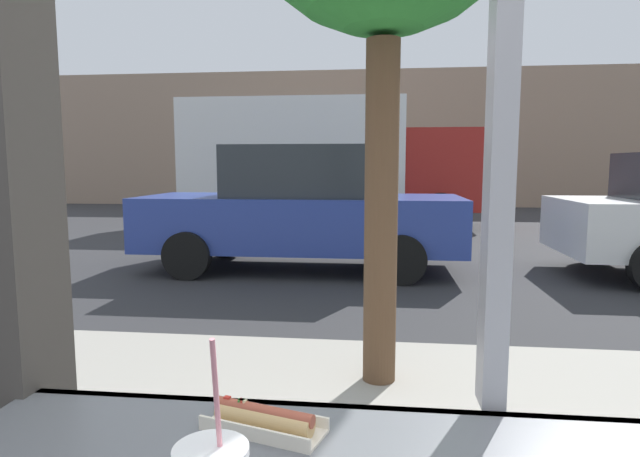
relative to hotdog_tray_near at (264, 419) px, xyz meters
name	(u,v)px	position (x,y,z in m)	size (l,w,h in m)	color
ground_plane	(393,254)	(0.46, 8.09, -1.02)	(60.00, 60.00, 0.00)	#2D2D30
sidewalk_strip	(423,443)	(0.46, 1.69, -0.95)	(16.00, 2.80, 0.13)	#9E998E
building_facade_far	(387,139)	(0.46, 19.35, 1.47)	(28.00, 1.20, 4.98)	gray
hotdog_tray_near	(264,419)	(0.00, 0.00, 0.00)	(0.25, 0.16, 0.05)	beige
parked_car_blue	(305,208)	(-0.85, 6.55, -0.12)	(4.53, 1.90, 1.78)	#283D93
box_truck	(323,159)	(-1.20, 12.18, 0.65)	(7.10, 2.44, 3.08)	silver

